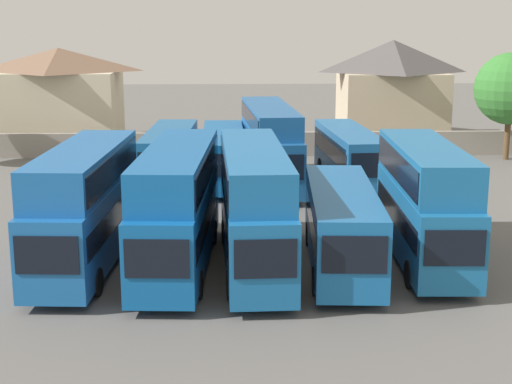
{
  "coord_description": "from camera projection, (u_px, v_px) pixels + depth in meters",
  "views": [
    {
      "loc": [
        -1.3,
        -30.98,
        10.31
      ],
      "look_at": [
        0.0,
        3.0,
        2.51
      ],
      "focal_mm": 54.26,
      "sensor_mm": 36.0,
      "label": 1
    }
  ],
  "objects": [
    {
      "name": "house_terrace_centre",
      "position": [
        392.0,
        89.0,
        65.14
      ],
      "size": [
        8.92,
        7.27,
        8.3
      ],
      "color": "#C6B293",
      "rests_on": "ground"
    },
    {
      "name": "bus_2",
      "position": [
        178.0,
        202.0,
        31.73
      ],
      "size": [
        3.24,
        11.61,
        5.03
      ],
      "rotation": [
        0.0,
        0.0,
        -1.63
      ],
      "color": "#10569F",
      "rests_on": "ground"
    },
    {
      "name": "tree_behind_wall",
      "position": [
        511.0,
        89.0,
        55.45
      ],
      "size": [
        5.18,
        5.18,
        7.75
      ],
      "color": "brown",
      "rests_on": "ground"
    },
    {
      "name": "bus_5",
      "position": [
        425.0,
        198.0,
        32.44
      ],
      "size": [
        2.91,
        10.24,
        5.02
      ],
      "rotation": [
        0.0,
        0.0,
        -1.61
      ],
      "color": "#19639C",
      "rests_on": "ground"
    },
    {
      "name": "bus_7",
      "position": [
        224.0,
        154.0,
        47.98
      ],
      "size": [
        2.66,
        10.66,
        3.29
      ],
      "rotation": [
        0.0,
        0.0,
        -1.56
      ],
      "color": "#0F59A0",
      "rests_on": "ground"
    },
    {
      "name": "bus_9",
      "position": [
        349.0,
        154.0,
        47.64
      ],
      "size": [
        3.09,
        10.81,
        3.43
      ],
      "rotation": [
        0.0,
        0.0,
        -1.51
      ],
      "color": "#1E63A4",
      "rests_on": "ground"
    },
    {
      "name": "bus_4",
      "position": [
        342.0,
        224.0,
        31.82
      ],
      "size": [
        3.24,
        10.58,
        3.37
      ],
      "rotation": [
        0.0,
        0.0,
        -1.63
      ],
      "color": "#175EA1",
      "rests_on": "ground"
    },
    {
      "name": "bus_1",
      "position": [
        84.0,
        201.0,
        31.82
      ],
      "size": [
        3.23,
        10.94,
        5.01
      ],
      "rotation": [
        0.0,
        0.0,
        -1.63
      ],
      "color": "#1A5BA4",
      "rests_on": "ground"
    },
    {
      "name": "bus_8",
      "position": [
        270.0,
        141.0,
        47.37
      ],
      "size": [
        3.28,
        12.05,
        4.91
      ],
      "rotation": [
        0.0,
        0.0,
        -1.51
      ],
      "color": "#1B5797",
      "rests_on": "ground"
    },
    {
      "name": "bus_6",
      "position": [
        170.0,
        154.0,
        47.56
      ],
      "size": [
        3.09,
        10.26,
        3.44
      ],
      "rotation": [
        0.0,
        0.0,
        -1.62
      ],
      "color": "#185994",
      "rests_on": "ground"
    },
    {
      "name": "depot_boundary_wall",
      "position": [
        244.0,
        144.0,
        57.64
      ],
      "size": [
        56.0,
        0.5,
        1.8
      ],
      "primitive_type": "cube",
      "color": "gray",
      "rests_on": "ground"
    },
    {
      "name": "house_terrace_left",
      "position": [
        61.0,
        95.0,
        62.92
      ],
      "size": [
        9.74,
        7.81,
        7.75
      ],
      "color": "beige",
      "rests_on": "ground"
    },
    {
      "name": "ground",
      "position": [
        247.0,
        178.0,
        50.06
      ],
      "size": [
        140.0,
        140.0,
        0.0
      ],
      "primitive_type": "plane",
      "color": "#605E5B"
    },
    {
      "name": "bus_3",
      "position": [
        254.0,
        202.0,
        31.75
      ],
      "size": [
        2.8,
        11.65,
        5.03
      ],
      "rotation": [
        0.0,
        0.0,
        -1.54
      ],
      "color": "#1861A4",
      "rests_on": "ground"
    }
  ]
}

